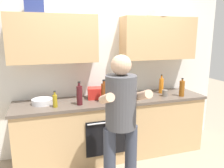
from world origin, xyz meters
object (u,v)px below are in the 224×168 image
object	(u,v)px
cup_stoneware	(165,93)
bottle_wine	(79,95)
potted_herb	(123,86)
person_standing	(121,116)
grocery_bag_crisps	(95,93)
bottle_oil	(55,101)
bottle_juice	(161,86)
bottle_vinegar	(104,92)
mixing_bowl	(42,101)
bottle_syrup	(182,88)
bottle_water	(112,92)

from	to	relation	value
cup_stoneware	bottle_wine	bearing A→B (deg)	-178.59
bottle_wine	potted_herb	xyz separation A→B (m)	(0.71, 0.24, 0.02)
bottle_wine	cup_stoneware	size ratio (longest dim) A/B	3.24
person_standing	grocery_bag_crisps	world-z (taller)	person_standing
cup_stoneware	grocery_bag_crisps	xyz separation A→B (m)	(-1.06, 0.21, 0.03)
bottle_oil	bottle_juice	bearing A→B (deg)	7.74
potted_herb	grocery_bag_crisps	size ratio (longest dim) A/B	1.30
bottle_wine	bottle_juice	distance (m)	1.39
bottle_oil	cup_stoneware	distance (m)	1.65
person_standing	bottle_vinegar	world-z (taller)	person_standing
grocery_bag_crisps	mixing_bowl	bearing A→B (deg)	-176.38
bottle_wine	bottle_syrup	size ratio (longest dim) A/B	1.13
person_standing	bottle_water	world-z (taller)	person_standing
person_standing	mixing_bowl	distance (m)	1.21
bottle_juice	person_standing	bearing A→B (deg)	-138.03
bottle_vinegar	bottle_oil	size ratio (longest dim) A/B	1.47
bottle_wine	cup_stoneware	xyz separation A→B (m)	(1.33, 0.03, -0.09)
bottle_water	potted_herb	xyz separation A→B (m)	(0.27, 0.27, 0.00)
bottle_vinegar	grocery_bag_crisps	xyz separation A→B (m)	(-0.08, 0.21, -0.06)
bottle_juice	bottle_wine	bearing A→B (deg)	-170.50
bottle_water	mixing_bowl	size ratio (longest dim) A/B	1.27
bottle_wine	grocery_bag_crisps	size ratio (longest dim) A/B	1.53
bottle_vinegar	cup_stoneware	distance (m)	0.98
bottle_water	person_standing	bearing A→B (deg)	-98.96
bottle_wine	bottle_juice	world-z (taller)	bottle_wine
bottle_water	mixing_bowl	bearing A→B (deg)	166.19
potted_herb	mixing_bowl	bearing A→B (deg)	-177.76
cup_stoneware	mixing_bowl	size ratio (longest dim) A/B	0.36
cup_stoneware	mixing_bowl	bearing A→B (deg)	174.97
mixing_bowl	person_standing	bearing A→B (deg)	-47.49
bottle_wine	mixing_bowl	xyz separation A→B (m)	(-0.48, 0.19, -0.10)
bottle_wine	potted_herb	distance (m)	0.75
bottle_syrup	bottle_oil	bearing A→B (deg)	178.73
bottle_oil	bottle_syrup	bearing A→B (deg)	-1.27
bottle_vinegar	bottle_juice	bearing A→B (deg)	11.21
cup_stoneware	person_standing	bearing A→B (deg)	-143.41
bottle_wine	mixing_bowl	world-z (taller)	bottle_wine
bottle_oil	person_standing	bearing A→B (deg)	-46.80
bottle_vinegar	bottle_oil	xyz separation A→B (m)	(-0.67, -0.03, -0.05)
bottle_juice	bottle_oil	bearing A→B (deg)	-172.26
bottle_wine	bottle_syrup	distance (m)	1.57
potted_herb	grocery_bag_crisps	bearing A→B (deg)	179.87
bottle_syrup	potted_herb	distance (m)	0.91
bottle_water	cup_stoneware	distance (m)	0.89
bottle_oil	bottle_syrup	xyz separation A→B (m)	(1.89, -0.04, 0.04)
bottle_vinegar	bottle_syrup	size ratio (longest dim) A/B	1.13
potted_herb	bottle_oil	bearing A→B (deg)	-166.97
bottle_syrup	bottle_vinegar	bearing A→B (deg)	176.75
bottle_water	potted_herb	bearing A→B (deg)	45.65
bottle_oil	potted_herb	world-z (taller)	potted_herb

